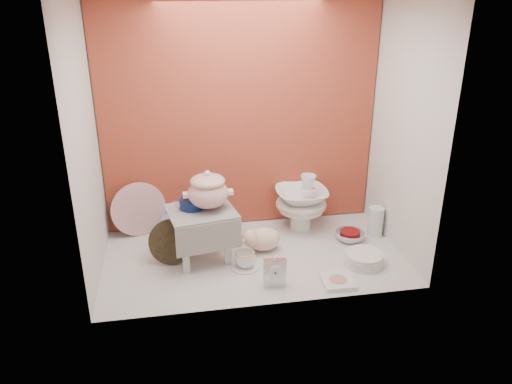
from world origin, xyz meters
TOP-DOWN VIEW (x-y plane):
  - ground at (0.00, 0.00)m, footprint 1.80×1.80m
  - niche_shell at (0.00, 0.18)m, footprint 1.86×1.03m
  - step_stool at (-0.30, 0.03)m, footprint 0.44×0.39m
  - soup_tureen at (-0.26, 0.05)m, footprint 0.32×0.32m
  - cobalt_bowl at (-0.35, 0.07)m, footprint 0.18×0.18m
  - floral_platter at (-0.69, 0.42)m, footprint 0.36×0.16m
  - blue_white_vase at (-0.45, 0.37)m, footprint 0.29×0.29m
  - lacquer_tray at (-0.49, 0.03)m, footprint 0.28×0.12m
  - mantel_clock at (0.06, -0.33)m, footprint 0.13×0.05m
  - plush_pig at (0.08, 0.07)m, footprint 0.28×0.19m
  - teacup_saucer at (-0.07, -0.12)m, footprint 0.21×0.21m
  - gold_rim_teacup at (-0.07, -0.12)m, footprint 0.15×0.15m
  - lattice_dish at (0.42, -0.37)m, footprint 0.19×0.19m
  - dinner_plate_stack at (0.63, -0.20)m, footprint 0.25×0.25m
  - crystal_bowl at (0.65, 0.10)m, footprint 0.22×0.22m
  - clear_glass_vase at (0.84, 0.14)m, footprint 0.13×0.13m
  - porcelain_tower at (0.38, 0.32)m, footprint 0.37×0.37m

SIDE VIEW (x-z plane):
  - ground at x=0.00m, z-range 0.00..0.00m
  - teacup_saucer at x=-0.07m, z-range 0.00..0.01m
  - lattice_dish at x=0.42m, z-range 0.00..0.02m
  - crystal_bowl at x=0.65m, z-range 0.00..0.06m
  - dinner_plate_stack at x=0.63m, z-range 0.00..0.07m
  - gold_rim_teacup at x=-0.07m, z-range 0.01..0.11m
  - plush_pig at x=0.08m, z-range 0.00..0.16m
  - mantel_clock at x=0.06m, z-range 0.00..0.18m
  - clear_glass_vase at x=0.84m, z-range 0.00..0.20m
  - blue_white_vase at x=-0.45m, z-range 0.00..0.24m
  - lacquer_tray at x=-0.49m, z-range 0.00..0.26m
  - step_stool at x=-0.30m, z-range 0.00..0.32m
  - floral_platter at x=-0.69m, z-range 0.00..0.36m
  - porcelain_tower at x=0.38m, z-range 0.00..0.39m
  - cobalt_bowl at x=-0.35m, z-range 0.32..0.38m
  - soup_tureen at x=-0.26m, z-range 0.32..0.56m
  - niche_shell at x=0.00m, z-range 0.17..1.70m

